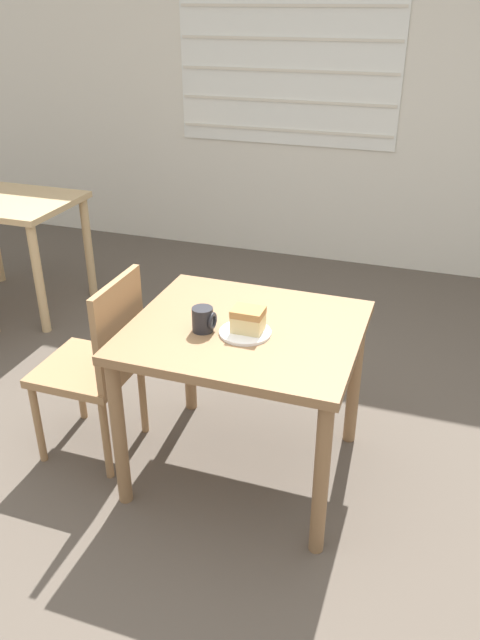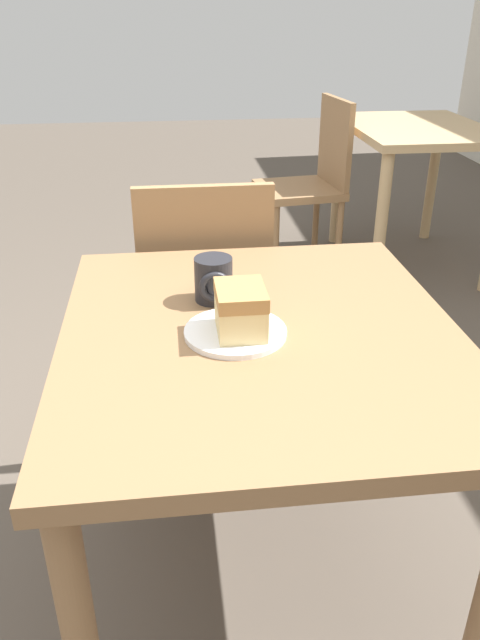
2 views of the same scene
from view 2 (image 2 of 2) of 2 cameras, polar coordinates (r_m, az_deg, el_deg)
ground_plane at (r=1.76m, az=-8.45°, el=-24.31°), size 14.00×14.00×0.00m
dining_table_near at (r=1.37m, az=1.84°, el=-4.87°), size 0.95×0.84×0.75m
dining_table_far at (r=3.57m, az=15.77°, el=14.64°), size 0.92×0.70×0.78m
chair_near_window at (r=2.02m, az=-3.30°, el=1.71°), size 0.42×0.42×0.91m
chair_far_corner at (r=3.49m, az=6.57°, el=12.70°), size 0.47×0.47×0.91m
plate at (r=1.29m, az=-0.43°, el=-1.10°), size 0.21×0.21×0.01m
cake_slice at (r=1.26m, az=0.06°, el=0.95°), size 0.13×0.10×0.10m
coffee_mug at (r=1.42m, az=-2.42°, el=3.68°), size 0.10×0.09×0.10m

